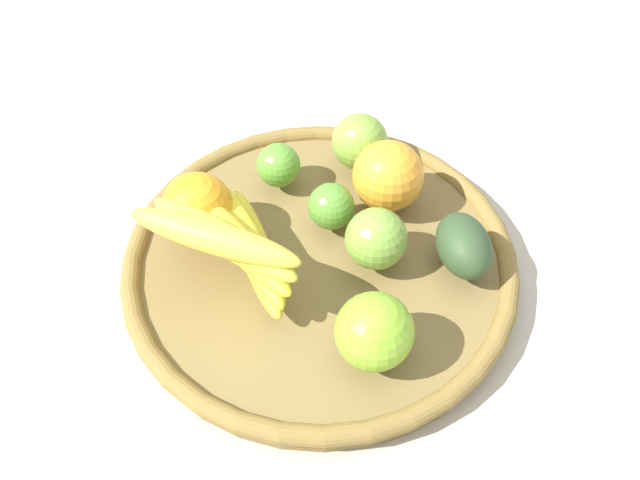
{
  "coord_description": "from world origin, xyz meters",
  "views": [
    {
      "loc": [
        -0.01,
        -0.45,
        0.59
      ],
      "look_at": [
        0.0,
        0.0,
        0.06
      ],
      "focal_mm": 37.39,
      "sensor_mm": 36.0,
      "label": 1
    }
  ],
  "objects_px": {
    "orange_0": "(198,208)",
    "banana_bunch": "(236,242)",
    "orange_1": "(388,176)",
    "apple_0": "(360,142)",
    "apple_1": "(376,239)",
    "lime_1": "(278,165)",
    "avocado": "(464,246)",
    "apple_2": "(374,332)",
    "lime_0": "(331,206)"
  },
  "relations": [
    {
      "from": "orange_0",
      "to": "apple_2",
      "type": "height_order",
      "value": "orange_0"
    },
    {
      "from": "lime_1",
      "to": "avocado",
      "type": "distance_m",
      "value": 0.23
    },
    {
      "from": "lime_1",
      "to": "apple_0",
      "type": "distance_m",
      "value": 0.1
    },
    {
      "from": "orange_1",
      "to": "banana_bunch",
      "type": "distance_m",
      "value": 0.19
    },
    {
      "from": "avocado",
      "to": "apple_1",
      "type": "bearing_deg",
      "value": 175.61
    },
    {
      "from": "banana_bunch",
      "to": "apple_1",
      "type": "distance_m",
      "value": 0.14
    },
    {
      "from": "banana_bunch",
      "to": "lime_1",
      "type": "relative_size",
      "value": 3.56
    },
    {
      "from": "apple_1",
      "to": "avocado",
      "type": "height_order",
      "value": "apple_1"
    },
    {
      "from": "orange_1",
      "to": "avocado",
      "type": "xyz_separation_m",
      "value": [
        0.07,
        -0.09,
        -0.01
      ]
    },
    {
      "from": "orange_0",
      "to": "apple_1",
      "type": "relative_size",
      "value": 1.18
    },
    {
      "from": "orange_1",
      "to": "banana_bunch",
      "type": "height_order",
      "value": "banana_bunch"
    },
    {
      "from": "banana_bunch",
      "to": "orange_1",
      "type": "bearing_deg",
      "value": 30.83
    },
    {
      "from": "lime_0",
      "to": "apple_0",
      "type": "relative_size",
      "value": 0.77
    },
    {
      "from": "apple_1",
      "to": "avocado",
      "type": "xyz_separation_m",
      "value": [
        0.09,
        -0.01,
        -0.01
      ]
    },
    {
      "from": "orange_0",
      "to": "banana_bunch",
      "type": "relative_size",
      "value": 0.42
    },
    {
      "from": "orange_0",
      "to": "apple_1",
      "type": "bearing_deg",
      "value": -12.57
    },
    {
      "from": "banana_bunch",
      "to": "apple_0",
      "type": "bearing_deg",
      "value": 50.1
    },
    {
      "from": "lime_0",
      "to": "apple_1",
      "type": "height_order",
      "value": "apple_1"
    },
    {
      "from": "apple_2",
      "to": "lime_0",
      "type": "bearing_deg",
      "value": 101.4
    },
    {
      "from": "apple_1",
      "to": "avocado",
      "type": "distance_m",
      "value": 0.09
    },
    {
      "from": "apple_2",
      "to": "avocado",
      "type": "height_order",
      "value": "apple_2"
    },
    {
      "from": "apple_2",
      "to": "orange_0",
      "type": "bearing_deg",
      "value": 138.37
    },
    {
      "from": "apple_1",
      "to": "apple_2",
      "type": "height_order",
      "value": "apple_2"
    },
    {
      "from": "orange_0",
      "to": "lime_1",
      "type": "height_order",
      "value": "orange_0"
    },
    {
      "from": "orange_0",
      "to": "banana_bunch",
      "type": "height_order",
      "value": "banana_bunch"
    },
    {
      "from": "orange_1",
      "to": "lime_1",
      "type": "height_order",
      "value": "orange_1"
    },
    {
      "from": "orange_1",
      "to": "apple_0",
      "type": "distance_m",
      "value": 0.07
    },
    {
      "from": "apple_1",
      "to": "apple_0",
      "type": "distance_m",
      "value": 0.15
    },
    {
      "from": "apple_1",
      "to": "apple_0",
      "type": "xyz_separation_m",
      "value": [
        -0.01,
        0.15,
        0.0
      ]
    },
    {
      "from": "banana_bunch",
      "to": "avocado",
      "type": "height_order",
      "value": "banana_bunch"
    },
    {
      "from": "lime_0",
      "to": "apple_0",
      "type": "distance_m",
      "value": 0.1
    },
    {
      "from": "apple_2",
      "to": "apple_0",
      "type": "height_order",
      "value": "apple_2"
    },
    {
      "from": "apple_0",
      "to": "avocado",
      "type": "bearing_deg",
      "value": -57.77
    },
    {
      "from": "apple_1",
      "to": "avocado",
      "type": "relative_size",
      "value": 0.81
    },
    {
      "from": "apple_1",
      "to": "apple_2",
      "type": "bearing_deg",
      "value": -95.39
    },
    {
      "from": "apple_2",
      "to": "avocado",
      "type": "relative_size",
      "value": 0.92
    },
    {
      "from": "orange_1",
      "to": "lime_1",
      "type": "distance_m",
      "value": 0.13
    },
    {
      "from": "avocado",
      "to": "apple_0",
      "type": "relative_size",
      "value": 1.21
    },
    {
      "from": "banana_bunch",
      "to": "apple_2",
      "type": "bearing_deg",
      "value": -37.91
    },
    {
      "from": "banana_bunch",
      "to": "apple_0",
      "type": "xyz_separation_m",
      "value": [
        0.13,
        0.16,
        -0.01
      ]
    },
    {
      "from": "orange_1",
      "to": "lime_1",
      "type": "relative_size",
      "value": 1.56
    },
    {
      "from": "apple_2",
      "to": "banana_bunch",
      "type": "bearing_deg",
      "value": 142.09
    },
    {
      "from": "orange_0",
      "to": "lime_1",
      "type": "distance_m",
      "value": 0.11
    },
    {
      "from": "orange_1",
      "to": "apple_1",
      "type": "bearing_deg",
      "value": -102.81
    },
    {
      "from": "lime_0",
      "to": "avocado",
      "type": "height_order",
      "value": "avocado"
    },
    {
      "from": "lime_0",
      "to": "avocado",
      "type": "distance_m",
      "value": 0.15
    },
    {
      "from": "lime_1",
      "to": "apple_1",
      "type": "relative_size",
      "value": 0.78
    },
    {
      "from": "orange_0",
      "to": "lime_1",
      "type": "bearing_deg",
      "value": 42.88
    },
    {
      "from": "lime_1",
      "to": "orange_0",
      "type": "bearing_deg",
      "value": -137.12
    },
    {
      "from": "lime_1",
      "to": "lime_0",
      "type": "distance_m",
      "value": 0.09
    }
  ]
}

